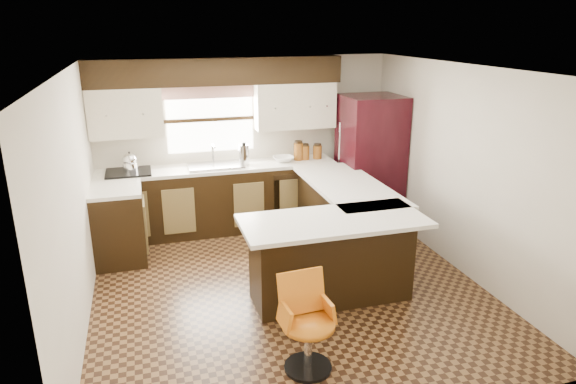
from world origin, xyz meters
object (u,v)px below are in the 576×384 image
object	(u,v)px
peninsula_long	(343,222)
peninsula_return	(331,260)
bar_chair	(309,326)
refrigerator	(370,161)

from	to	relation	value
peninsula_long	peninsula_return	bearing A→B (deg)	-118.30
bar_chair	peninsula_return	bearing A→B (deg)	56.46
peninsula_long	peninsula_return	xyz separation A→B (m)	(-0.53, -0.97, 0.00)
bar_chair	peninsula_long	bearing A→B (deg)	56.92
bar_chair	refrigerator	bearing A→B (deg)	53.28
peninsula_return	bar_chair	xyz separation A→B (m)	(-0.61, -1.08, -0.03)
peninsula_return	peninsula_long	bearing A→B (deg)	61.70
peninsula_long	refrigerator	distance (m)	1.32
peninsula_return	bar_chair	bearing A→B (deg)	-119.27
refrigerator	bar_chair	distance (m)	3.60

